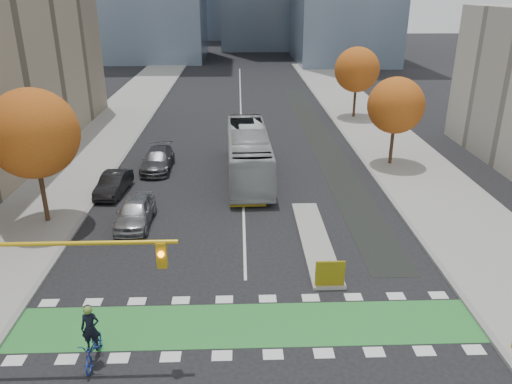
{
  "coord_description": "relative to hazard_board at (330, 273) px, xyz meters",
  "views": [
    {
      "loc": [
        -0.21,
        -16.04,
        13.28
      ],
      "look_at": [
        0.66,
        9.14,
        3.0
      ],
      "focal_mm": 35.0,
      "sensor_mm": 36.0,
      "label": 1
    }
  ],
  "objects": [
    {
      "name": "ground",
      "position": [
        -4.0,
        -4.2,
        -0.8
      ],
      "size": [
        300.0,
        300.0,
        0.0
      ],
      "primitive_type": "plane",
      "color": "black",
      "rests_on": "ground"
    },
    {
      "name": "sidewalk_west",
      "position": [
        -17.5,
        15.8,
        -0.73
      ],
      "size": [
        7.0,
        120.0,
        0.15
      ],
      "primitive_type": "cube",
      "color": "gray",
      "rests_on": "ground"
    },
    {
      "name": "sidewalk_east",
      "position": [
        9.5,
        15.8,
        -0.73
      ],
      "size": [
        7.0,
        120.0,
        0.15
      ],
      "primitive_type": "cube",
      "color": "gray",
      "rests_on": "ground"
    },
    {
      "name": "curb_west",
      "position": [
        -14.0,
        15.8,
        -0.73
      ],
      "size": [
        0.3,
        120.0,
        0.16
      ],
      "primitive_type": "cube",
      "color": "gray",
      "rests_on": "ground"
    },
    {
      "name": "curb_east",
      "position": [
        6.0,
        15.8,
        -0.73
      ],
      "size": [
        0.3,
        120.0,
        0.16
      ],
      "primitive_type": "cube",
      "color": "gray",
      "rests_on": "ground"
    },
    {
      "name": "bike_crossing",
      "position": [
        -4.0,
        -2.7,
        -0.79
      ],
      "size": [
        20.0,
        3.0,
        0.01
      ],
      "primitive_type": "cube",
      "color": "#2A8032",
      "rests_on": "ground"
    },
    {
      "name": "centre_line",
      "position": [
        -4.0,
        35.8,
        -0.8
      ],
      "size": [
        0.15,
        70.0,
        0.01
      ],
      "primitive_type": "cube",
      "color": "silver",
      "rests_on": "ground"
    },
    {
      "name": "bike_lane_paint",
      "position": [
        3.5,
        25.8,
        -0.8
      ],
      "size": [
        2.5,
        50.0,
        0.01
      ],
      "primitive_type": "cube",
      "color": "black",
      "rests_on": "ground"
    },
    {
      "name": "median_island",
      "position": [
        0.0,
        4.8,
        -0.72
      ],
      "size": [
        1.6,
        10.0,
        0.16
      ],
      "primitive_type": "cube",
      "color": "gray",
      "rests_on": "ground"
    },
    {
      "name": "hazard_board",
      "position": [
        0.0,
        0.0,
        0.0
      ],
      "size": [
        1.4,
        0.12,
        1.3
      ],
      "primitive_type": "cube",
      "color": "yellow",
      "rests_on": "median_island"
    },
    {
      "name": "tree_west",
      "position": [
        -16.0,
        7.8,
        4.82
      ],
      "size": [
        5.2,
        5.2,
        8.22
      ],
      "color": "#332114",
      "rests_on": "ground"
    },
    {
      "name": "tree_east_near",
      "position": [
        8.0,
        17.8,
        4.06
      ],
      "size": [
        4.4,
        4.4,
        7.08
      ],
      "color": "#332114",
      "rests_on": "ground"
    },
    {
      "name": "tree_east_far",
      "position": [
        8.5,
        33.8,
        4.44
      ],
      "size": [
        4.8,
        4.8,
        7.65
      ],
      "color": "#332114",
      "rests_on": "ground"
    },
    {
      "name": "traffic_signal_west",
      "position": [
        -11.93,
        -4.71,
        3.23
      ],
      "size": [
        8.53,
        0.56,
        5.2
      ],
      "color": "#BF9914",
      "rests_on": "ground"
    },
    {
      "name": "cyclist",
      "position": [
        -9.88,
        -4.7,
        0.03
      ],
      "size": [
        0.79,
        2.17,
        2.48
      ],
      "rotation": [
        0.0,
        0.0,
        0.02
      ],
      "color": "navy",
      "rests_on": "ground"
    },
    {
      "name": "bus",
      "position": [
        -3.55,
        15.64,
        1.0
      ],
      "size": [
        3.35,
        12.97,
        3.59
      ],
      "primitive_type": "imported",
      "rotation": [
        0.0,
        0.0,
        0.03
      ],
      "color": "#ABB0B2",
      "rests_on": "ground"
    },
    {
      "name": "parked_car_a",
      "position": [
        -10.56,
        7.37,
        0.03
      ],
      "size": [
        2.02,
        4.89,
        1.66
      ],
      "primitive_type": "imported",
      "rotation": [
        0.0,
        0.0,
        -0.01
      ],
      "color": "#929397",
      "rests_on": "ground"
    },
    {
      "name": "parked_car_b",
      "position": [
        -13.0,
        12.37,
        -0.07
      ],
      "size": [
        1.97,
        4.58,
        1.47
      ],
      "primitive_type": "imported",
      "rotation": [
        0.0,
        0.0,
        -0.1
      ],
      "color": "black",
      "rests_on": "ground"
    },
    {
      "name": "parked_car_c",
      "position": [
        -10.7,
        17.37,
        -0.01
      ],
      "size": [
        2.24,
        5.46,
        1.58
      ],
      "primitive_type": "imported",
      "rotation": [
        0.0,
        0.0,
        -0.01
      ],
      "color": "#4C4B50",
      "rests_on": "ground"
    }
  ]
}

